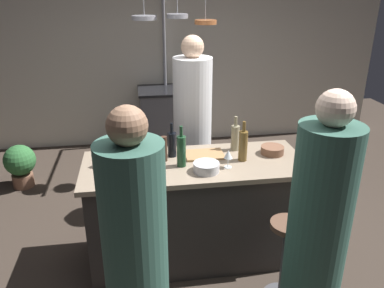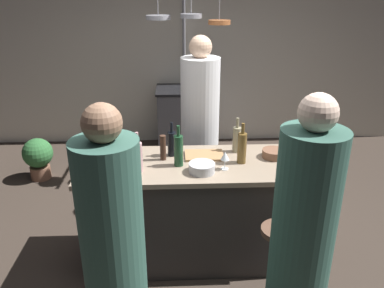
{
  "view_description": "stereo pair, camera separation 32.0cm",
  "coord_description": "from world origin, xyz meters",
  "px_view_note": "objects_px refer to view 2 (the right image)",
  "views": [
    {
      "loc": [
        -0.45,
        -2.78,
        2.22
      ],
      "look_at": [
        0.0,
        0.15,
        1.0
      ],
      "focal_mm": 36.18,
      "sensor_mm": 36.0,
      "label": 1
    },
    {
      "loc": [
        -0.13,
        -2.81,
        2.22
      ],
      "look_at": [
        0.0,
        0.15,
        1.0
      ],
      "focal_mm": 36.18,
      "sensor_mm": 36.0,
      "label": 2
    }
  ],
  "objects_px": {
    "stove_range": "(185,119)",
    "guest_left": "(114,258)",
    "guest_right": "(301,246)",
    "wine_glass_by_chef": "(127,165)",
    "bar_stool_right": "(276,264)",
    "bar_stool_left": "(126,269)",
    "mixing_bowl_wooden": "(274,154)",
    "wine_bottle_green": "(179,150)",
    "wine_bottle_rose": "(138,156)",
    "cutting_board": "(204,155)",
    "mixing_bowl_steel": "(202,168)",
    "chef": "(200,133)",
    "wine_glass_near_left_guest": "(100,150)",
    "mixing_bowl_blue": "(120,163)",
    "wine_bottle_dark": "(172,143)",
    "wine_bottle_amber": "(242,147)",
    "pepper_mill": "(163,148)",
    "wine_glass_near_right_guest": "(225,157)",
    "wine_bottle_white": "(237,139)",
    "potted_plant": "(38,156)"
  },
  "relations": [
    {
      "from": "wine_bottle_rose",
      "to": "wine_glass_by_chef",
      "type": "distance_m",
      "value": 0.14
    },
    {
      "from": "bar_stool_left",
      "to": "wine_bottle_rose",
      "type": "height_order",
      "value": "wine_bottle_rose"
    },
    {
      "from": "wine_bottle_green",
      "to": "wine_bottle_amber",
      "type": "relative_size",
      "value": 1.0
    },
    {
      "from": "stove_range",
      "to": "wine_bottle_white",
      "type": "distance_m",
      "value": 2.35
    },
    {
      "from": "guest_left",
      "to": "mixing_bowl_wooden",
      "type": "height_order",
      "value": "guest_left"
    },
    {
      "from": "wine_bottle_amber",
      "to": "mixing_bowl_steel",
      "type": "height_order",
      "value": "wine_bottle_amber"
    },
    {
      "from": "bar_stool_left",
      "to": "mixing_bowl_wooden",
      "type": "relative_size",
      "value": 3.53
    },
    {
      "from": "wine_bottle_amber",
      "to": "wine_glass_by_chef",
      "type": "height_order",
      "value": "wine_bottle_amber"
    },
    {
      "from": "bar_stool_right",
      "to": "guest_left",
      "type": "distance_m",
      "value": 1.21
    },
    {
      "from": "cutting_board",
      "to": "mixing_bowl_steel",
      "type": "xyz_separation_m",
      "value": [
        -0.04,
        -0.29,
        0.03
      ]
    },
    {
      "from": "guest_left",
      "to": "wine_bottle_dark",
      "type": "height_order",
      "value": "guest_left"
    },
    {
      "from": "cutting_board",
      "to": "wine_glass_by_chef",
      "type": "height_order",
      "value": "wine_glass_by_chef"
    },
    {
      "from": "wine_bottle_green",
      "to": "guest_right",
      "type": "bearing_deg",
      "value": -52.63
    },
    {
      "from": "bar_stool_right",
      "to": "guest_right",
      "type": "distance_m",
      "value": 0.55
    },
    {
      "from": "wine_bottle_white",
      "to": "wine_bottle_dark",
      "type": "relative_size",
      "value": 1.04
    },
    {
      "from": "guest_right",
      "to": "wine_glass_by_chef",
      "type": "xyz_separation_m",
      "value": [
        -1.09,
        0.72,
        0.2
      ]
    },
    {
      "from": "guest_right",
      "to": "cutting_board",
      "type": "distance_m",
      "value": 1.2
    },
    {
      "from": "stove_range",
      "to": "pepper_mill",
      "type": "relative_size",
      "value": 4.24
    },
    {
      "from": "wine_bottle_amber",
      "to": "wine_glass_near_right_guest",
      "type": "height_order",
      "value": "wine_bottle_amber"
    },
    {
      "from": "bar_stool_left",
      "to": "mixing_bowl_wooden",
      "type": "distance_m",
      "value": 1.47
    },
    {
      "from": "chef",
      "to": "guest_left",
      "type": "height_order",
      "value": "chef"
    },
    {
      "from": "wine_glass_near_left_guest",
      "to": "mixing_bowl_wooden",
      "type": "distance_m",
      "value": 1.42
    },
    {
      "from": "stove_range",
      "to": "guest_left",
      "type": "relative_size",
      "value": 0.52
    },
    {
      "from": "pepper_mill",
      "to": "wine_glass_near_left_guest",
      "type": "distance_m",
      "value": 0.5
    },
    {
      "from": "wine_bottle_dark",
      "to": "mixing_bowl_wooden",
      "type": "relative_size",
      "value": 1.51
    },
    {
      "from": "bar_stool_right",
      "to": "wine_bottle_rose",
      "type": "height_order",
      "value": "wine_bottle_rose"
    },
    {
      "from": "wine_bottle_rose",
      "to": "wine_glass_near_left_guest",
      "type": "relative_size",
      "value": 2.17
    },
    {
      "from": "bar_stool_right",
      "to": "wine_bottle_white",
      "type": "relative_size",
      "value": 2.25
    },
    {
      "from": "wine_bottle_amber",
      "to": "wine_glass_near_left_guest",
      "type": "distance_m",
      "value": 1.13
    },
    {
      "from": "mixing_bowl_blue",
      "to": "cutting_board",
      "type": "bearing_deg",
      "value": 14.79
    },
    {
      "from": "stove_range",
      "to": "wine_bottle_dark",
      "type": "distance_m",
      "value": 2.37
    },
    {
      "from": "wine_bottle_dark",
      "to": "mixing_bowl_blue",
      "type": "xyz_separation_m",
      "value": [
        -0.4,
        -0.21,
        -0.07
      ]
    },
    {
      "from": "chef",
      "to": "bar_stool_right",
      "type": "relative_size",
      "value": 2.65
    },
    {
      "from": "wine_bottle_green",
      "to": "bar_stool_left",
      "type": "bearing_deg",
      "value": -123.99
    },
    {
      "from": "bar_stool_right",
      "to": "potted_plant",
      "type": "distance_m",
      "value": 3.23
    },
    {
      "from": "wine_bottle_dark",
      "to": "mixing_bowl_steel",
      "type": "xyz_separation_m",
      "value": [
        0.23,
        -0.33,
        -0.07
      ]
    },
    {
      "from": "guest_right",
      "to": "bar_stool_left",
      "type": "height_order",
      "value": "guest_right"
    },
    {
      "from": "cutting_board",
      "to": "mixing_bowl_blue",
      "type": "relative_size",
      "value": 2.18
    },
    {
      "from": "bar_stool_left",
      "to": "wine_bottle_amber",
      "type": "distance_m",
      "value": 1.26
    },
    {
      "from": "mixing_bowl_steel",
      "to": "pepper_mill",
      "type": "bearing_deg",
      "value": 140.91
    },
    {
      "from": "wine_bottle_white",
      "to": "bar_stool_left",
      "type": "bearing_deg",
      "value": -136.89
    },
    {
      "from": "bar_stool_left",
      "to": "wine_bottle_amber",
      "type": "bearing_deg",
      "value": 34.18
    },
    {
      "from": "wine_glass_near_left_guest",
      "to": "mixing_bowl_steel",
      "type": "height_order",
      "value": "wine_glass_near_left_guest"
    },
    {
      "from": "chef",
      "to": "bar_stool_right",
      "type": "xyz_separation_m",
      "value": [
        0.46,
        -1.46,
        -0.46
      ]
    },
    {
      "from": "wine_bottle_rose",
      "to": "bar_stool_right",
      "type": "bearing_deg",
      "value": -26.05
    },
    {
      "from": "cutting_board",
      "to": "wine_bottle_rose",
      "type": "height_order",
      "value": "wine_bottle_rose"
    },
    {
      "from": "mixing_bowl_wooden",
      "to": "mixing_bowl_blue",
      "type": "bearing_deg",
      "value": -174.05
    },
    {
      "from": "bar_stool_left",
      "to": "mixing_bowl_wooden",
      "type": "height_order",
      "value": "mixing_bowl_wooden"
    },
    {
      "from": "wine_bottle_amber",
      "to": "wine_glass_near_right_guest",
      "type": "xyz_separation_m",
      "value": [
        -0.15,
        -0.11,
        -0.03
      ]
    },
    {
      "from": "wine_bottle_dark",
      "to": "mixing_bowl_wooden",
      "type": "distance_m",
      "value": 0.85
    }
  ]
}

